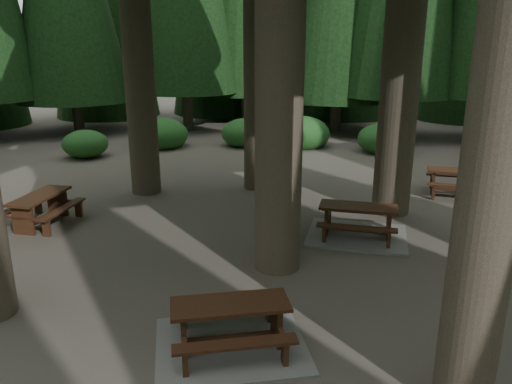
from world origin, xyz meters
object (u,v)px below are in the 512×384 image
(picnic_table_a, at_px, (231,333))
(picnic_table_b, at_px, (40,205))
(picnic_table_c, at_px, (357,227))
(picnic_table_d, at_px, (459,179))

(picnic_table_a, distance_m, picnic_table_b, 6.69)
(picnic_table_a, height_order, picnic_table_b, picnic_table_b)
(picnic_table_a, height_order, picnic_table_c, picnic_table_c)
(picnic_table_c, distance_m, picnic_table_d, 4.52)
(picnic_table_b, relative_size, picnic_table_c, 0.80)
(picnic_table_a, xyz_separation_m, picnic_table_d, (2.93, 8.75, 0.25))
(picnic_table_a, bearing_deg, picnic_table_c, 48.58)
(picnic_table_a, bearing_deg, picnic_table_d, 40.77)
(picnic_table_b, height_order, picnic_table_c, picnic_table_b)
(picnic_table_b, xyz_separation_m, picnic_table_d, (8.96, 5.88, 0.01))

